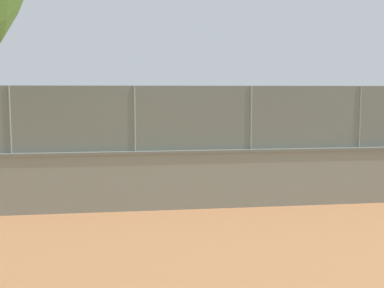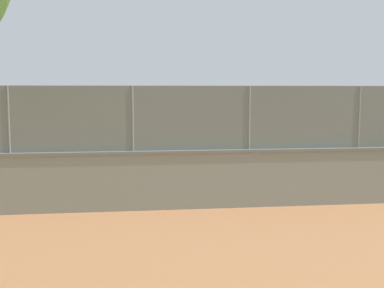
# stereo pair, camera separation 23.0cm
# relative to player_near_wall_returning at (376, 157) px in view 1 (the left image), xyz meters

# --- Properties ---
(ground_plane) EXTENTS (260.00, 260.00, 0.00)m
(ground_plane) POSITION_rel_player_near_wall_returning_xyz_m (5.11, -8.60, -0.98)
(ground_plane) COLOR #A36B42
(perimeter_wall) EXTENTS (22.03, 0.57, 1.56)m
(perimeter_wall) POSITION_rel_player_near_wall_returning_xyz_m (3.20, 2.12, -0.19)
(perimeter_wall) COLOR gray
(perimeter_wall) RESTS_ON ground_plane
(fence_panel_on_wall) EXTENTS (21.66, 0.26, 1.69)m
(fence_panel_on_wall) POSITION_rel_player_near_wall_returning_xyz_m (3.20, 2.12, 1.42)
(fence_panel_on_wall) COLOR slate
(fence_panel_on_wall) RESTS_ON perimeter_wall
(player_near_wall_returning) EXTENTS (1.10, 0.85, 1.66)m
(player_near_wall_returning) POSITION_rel_player_near_wall_returning_xyz_m (0.00, 0.00, 0.00)
(player_near_wall_returning) COLOR #591919
(player_near_wall_returning) RESTS_ON ground_plane
(player_crossing_court) EXTENTS (0.68, 0.98, 1.56)m
(player_crossing_court) POSITION_rel_player_near_wall_returning_xyz_m (11.02, -5.28, -0.07)
(player_crossing_court) COLOR navy
(player_crossing_court) RESTS_ON ground_plane
(player_baseline_waiting) EXTENTS (1.29, 0.78, 1.72)m
(player_baseline_waiting) POSITION_rel_player_near_wall_returning_xyz_m (10.04, -3.03, 0.04)
(player_baseline_waiting) COLOR #B2B2B2
(player_baseline_waiting) RESTS_ON ground_plane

